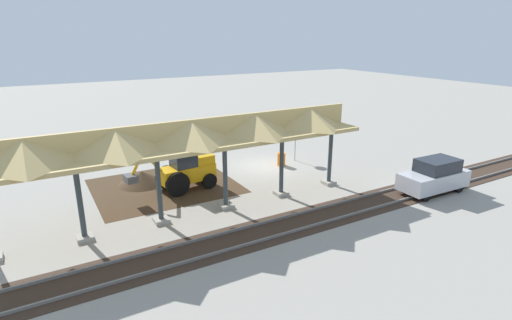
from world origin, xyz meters
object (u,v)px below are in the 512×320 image
stop_sign (295,138)px  distant_parked_car (434,176)px  backhoe (185,169)px  traffic_barrel (281,159)px

stop_sign → distant_parked_car: (-3.41, 8.95, -0.73)m
stop_sign → backhoe: bearing=8.9°
backhoe → stop_sign: bearing=-171.1°
backhoe → distant_parked_car: bearing=148.2°
backhoe → traffic_barrel: bearing=-172.9°
stop_sign → backhoe: 8.94m
backhoe → traffic_barrel: size_ratio=5.89×
distant_parked_car → traffic_barrel: (4.89, -8.49, -0.53)m
distant_parked_car → traffic_barrel: distant_parked_car is taller
stop_sign → backhoe: backhoe is taller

